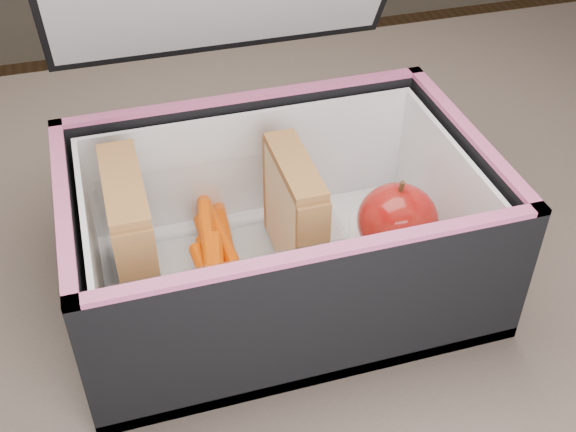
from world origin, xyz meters
The scene contains 8 objects.
kitchen_table centered at (0.00, 0.00, 0.66)m, with size 1.20×0.80×0.75m.
lunch_bag centered at (0.00, -0.04, 0.82)m, with size 0.32×0.31×0.30m.
plastic_tub centered at (-0.05, -0.04, 0.80)m, with size 0.17×0.12×0.07m, color white, non-canonical shape.
sandwich_left centered at (-0.11, -0.04, 0.82)m, with size 0.03×0.10×0.11m.
sandwich_right centered at (0.02, -0.04, 0.82)m, with size 0.03×0.09×0.10m.
carrot_sticks centered at (-0.05, -0.04, 0.78)m, with size 0.04×0.16×0.03m.
paper_napkin centered at (0.10, -0.05, 0.77)m, with size 0.07×0.08×0.01m, color white.
red_apple centered at (0.10, -0.06, 0.80)m, with size 0.07×0.07×0.07m.
Camera 1 is at (-0.11, -0.46, 1.18)m, focal length 45.00 mm.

